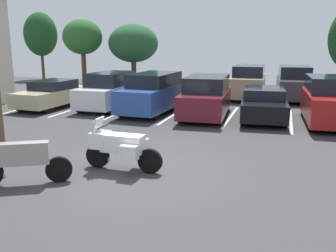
% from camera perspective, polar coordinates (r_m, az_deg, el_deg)
% --- Properties ---
extents(ground, '(44.00, 44.00, 0.10)m').
position_cam_1_polar(ground, '(9.83, -6.17, -7.26)').
color(ground, '#38383A').
extents(motorcycle_touring, '(2.17, 0.97, 1.39)m').
position_cam_1_polar(motorcycle_touring, '(9.74, -7.51, -3.10)').
color(motorcycle_touring, black).
rests_on(motorcycle_touring, ground).
extents(motorcycle_second, '(2.00, 1.16, 1.28)m').
position_cam_1_polar(motorcycle_second, '(9.36, -21.63, -4.89)').
color(motorcycle_second, black).
rests_on(motorcycle_second, ground).
extents(parking_stripes, '(15.86, 5.15, 0.01)m').
position_cam_1_polar(parking_stripes, '(17.48, 1.12, 1.93)').
color(parking_stripes, silver).
rests_on(parking_stripes, ground).
extents(car_champagne, '(2.02, 4.62, 1.41)m').
position_cam_1_polar(car_champagne, '(20.13, -17.42, 4.78)').
color(car_champagne, '#C1B289').
rests_on(car_champagne, ground).
extents(car_white, '(1.86, 4.24, 1.82)m').
position_cam_1_polar(car_white, '(19.10, -9.23, 5.45)').
color(car_white, white).
rests_on(car_white, ground).
extents(car_blue, '(2.15, 4.95, 1.88)m').
position_cam_1_polar(car_blue, '(17.81, -2.30, 5.18)').
color(car_blue, '#2D519E').
rests_on(car_blue, ground).
extents(car_maroon, '(2.16, 4.65, 1.84)m').
position_cam_1_polar(car_maroon, '(16.79, 5.96, 4.59)').
color(car_maroon, maroon).
rests_on(car_maroon, ground).
extents(car_black, '(2.20, 4.48, 1.37)m').
position_cam_1_polar(car_black, '(16.67, 14.60, 3.34)').
color(car_black, black).
rests_on(car_black, ground).
extents(car_red, '(2.05, 4.46, 1.95)m').
position_cam_1_polar(car_red, '(16.51, 23.78, 3.54)').
color(car_red, maroon).
rests_on(car_red, ground).
extents(car_far_tan, '(1.94, 4.55, 1.98)m').
position_cam_1_polar(car_far_tan, '(22.73, 12.41, 6.69)').
color(car_far_tan, tan).
rests_on(car_far_tan, ground).
extents(car_far_charcoal, '(2.11, 4.72, 1.96)m').
position_cam_1_polar(car_far_charcoal, '(22.94, 19.03, 6.27)').
color(car_far_charcoal, '#38383D').
rests_on(car_far_charcoal, ground).
extents(tree_center_left, '(2.94, 2.94, 5.97)m').
position_cam_1_polar(tree_center_left, '(36.01, -19.20, 13.30)').
color(tree_center_left, '#4C3823').
rests_on(tree_center_left, ground).
extents(tree_far_left, '(3.15, 3.15, 5.16)m').
position_cam_1_polar(tree_far_left, '(31.03, -13.16, 13.31)').
color(tree_far_left, '#4C3823').
rests_on(tree_far_left, ground).
extents(tree_left, '(4.00, 4.00, 4.77)m').
position_cam_1_polar(tree_left, '(30.38, -5.42, 12.66)').
color(tree_left, '#4C3823').
rests_on(tree_left, ground).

